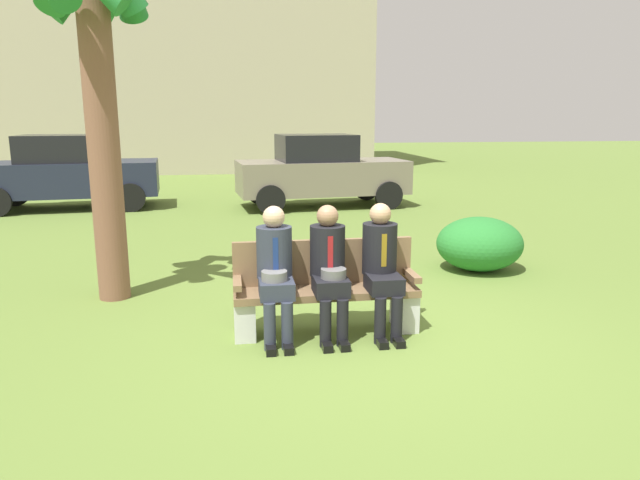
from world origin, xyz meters
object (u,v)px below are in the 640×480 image
Objects in this scene: shrub_near_bench at (480,244)px; seated_man_left at (275,267)px; park_bench at (325,290)px; parked_car_near at (67,172)px; parked_car_far at (321,171)px; seated_man_right at (382,262)px; palm_tree_tall at (95,38)px; seated_man_middle at (329,265)px; building_backdrop at (183,14)px.

seated_man_left is at bearing -145.02° from shrub_near_bench.
seated_man_left is (-0.50, -0.13, 0.29)m from park_bench.
parked_car_far is (5.76, -0.56, 0.00)m from parked_car_near.
seated_man_right is at bearing -59.34° from parked_car_near.
seated_man_left is 0.30× the size of palm_tree_tall.
seated_man_middle is 3.55m from palm_tree_tall.
palm_tree_tall is 19.01m from building_backdrop.
shrub_near_bench is at bearing -42.82° from parked_car_near.
shrub_near_bench is (1.94, 2.08, -0.34)m from seated_man_right.
seated_man_left is 0.09× the size of building_backdrop.
building_backdrop is (-5.09, 18.19, 5.81)m from shrub_near_bench.
seated_man_right is at bearing 0.72° from seated_man_middle.
palm_tree_tall is (-2.30, 1.55, 2.21)m from seated_man_middle.
seated_man_right is 21.23m from building_backdrop.
parked_car_near is 5.79m from parked_car_far.
parked_car_far is at bearing 102.20° from shrub_near_bench.
park_bench is at bearing -82.62° from building_backdrop.
seated_man_middle is at bearing -139.75° from shrub_near_bench.
seated_man_right is 3.89m from palm_tree_tall.
seated_man_left is 1.00× the size of seated_man_middle.
park_bench is at bearing -61.68° from parked_car_near.
seated_man_right reaches higher than seated_man_left.
shrub_near_bench is 9.62m from parked_car_near.
shrub_near_bench is 19.76m from building_backdrop.
palm_tree_tall is (-1.78, 1.55, 2.21)m from seated_man_left.
seated_man_middle is at bearing -61.97° from parked_car_near.
parked_car_far is 13.87m from building_backdrop.
seated_man_right is 0.32× the size of parked_car_far.
parked_car_far is 0.27× the size of building_backdrop.
seated_man_right reaches higher than shrub_near_bench.
seated_man_middle is at bearing -0.05° from seated_man_left.
palm_tree_tall reaches higher than park_bench.
park_bench is 0.43× the size of palm_tree_tall.
building_backdrop reaches higher than seated_man_left.
seated_man_left is 1.00× the size of seated_man_right.
seated_man_left is 3.65m from shrub_near_bench.
building_backdrop is at bearing 80.43° from parked_car_near.
building_backdrop reaches higher than park_bench.
park_bench is 1.41× the size of seated_man_left.
parked_car_near is (-2.29, 7.07, -2.08)m from palm_tree_tall.
palm_tree_tall is (-2.28, 1.42, 2.50)m from park_bench.
palm_tree_tall is at bearing -118.07° from parked_car_far.
building_backdrop is (-2.11, 20.27, 5.47)m from seated_man_left.
parked_car_far is (1.17, 8.05, 0.13)m from seated_man_middle.
shrub_near_bench is at bearing 34.98° from seated_man_left.
building_backdrop reaches higher than parked_car_far.
seated_man_middle is 8.14m from parked_car_far.
building_backdrop reaches higher than seated_man_right.
seated_man_middle is 1.00× the size of seated_man_right.
parked_car_near reaches higher than shrub_near_bench.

